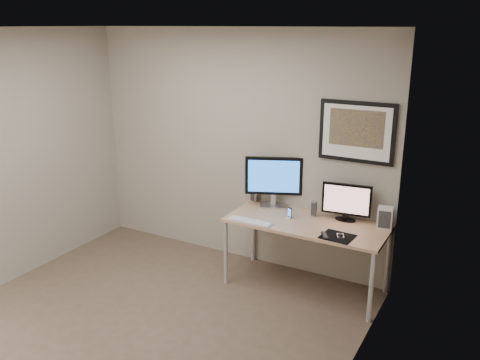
% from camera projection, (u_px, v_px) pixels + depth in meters
% --- Properties ---
extents(floor, '(3.60, 3.60, 0.00)m').
position_uv_depth(floor, '(146.00, 325.00, 4.62)').
color(floor, brown).
rests_on(floor, ground).
extents(room, '(3.60, 3.60, 3.60)m').
position_uv_depth(room, '(168.00, 139.00, 4.51)').
color(room, white).
rests_on(room, ground).
extents(desk, '(1.60, 0.70, 0.73)m').
position_uv_depth(desk, '(306.00, 228.00, 5.09)').
color(desk, '#A67550').
rests_on(desk, floor).
extents(framed_art, '(0.75, 0.04, 0.60)m').
position_uv_depth(framed_art, '(357.00, 132.00, 4.93)').
color(framed_art, black).
rests_on(framed_art, room).
extents(monitor_large, '(0.57, 0.29, 0.55)m').
position_uv_depth(monitor_large, '(274.00, 180.00, 5.41)').
color(monitor_large, '#B8B8BD').
rests_on(monitor_large, desk).
extents(monitor_tv, '(0.49, 0.14, 0.38)m').
position_uv_depth(monitor_tv, '(346.00, 201.00, 5.05)').
color(monitor_tv, black).
rests_on(monitor_tv, desk).
extents(speaker_left, '(0.08, 0.08, 0.17)m').
position_uv_depth(speaker_left, '(254.00, 194.00, 5.64)').
color(speaker_left, '#B8B8BD').
rests_on(speaker_left, desk).
extents(speaker_right, '(0.07, 0.07, 0.16)m').
position_uv_depth(speaker_right, '(314.00, 209.00, 5.21)').
color(speaker_right, '#B8B8BD').
rests_on(speaker_right, desk).
extents(phone_dock, '(0.07, 0.07, 0.12)m').
position_uv_depth(phone_dock, '(290.00, 213.00, 5.15)').
color(phone_dock, black).
rests_on(phone_dock, desk).
extents(keyboard, '(0.48, 0.13, 0.02)m').
position_uv_depth(keyboard, '(250.00, 221.00, 5.07)').
color(keyboard, silver).
rests_on(keyboard, desk).
extents(mousepad, '(0.31, 0.28, 0.00)m').
position_uv_depth(mousepad, '(337.00, 237.00, 4.72)').
color(mousepad, black).
rests_on(mousepad, desk).
extents(mouse, '(0.09, 0.11, 0.03)m').
position_uv_depth(mouse, '(340.00, 235.00, 4.70)').
color(mouse, black).
rests_on(mouse, mousepad).
extents(remote, '(0.12, 0.16, 0.02)m').
position_uv_depth(remote, '(325.00, 235.00, 4.72)').
color(remote, black).
rests_on(remote, desk).
extents(fan_unit, '(0.16, 0.12, 0.22)m').
position_uv_depth(fan_unit, '(385.00, 218.00, 4.88)').
color(fan_unit, silver).
rests_on(fan_unit, desk).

